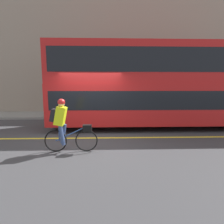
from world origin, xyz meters
name	(u,v)px	position (x,y,z in m)	size (l,w,h in m)	color
ground_plane	(89,140)	(0.00, 0.00, 0.00)	(80.00, 80.00, 0.00)	#38383A
road_center_line	(90,138)	(0.00, 0.22, 0.00)	(50.00, 0.14, 0.01)	yellow
sidewalk_curb	(97,115)	(0.00, 5.43, 0.07)	(60.00, 2.54, 0.14)	gray
building_facade	(97,53)	(0.00, 6.85, 4.34)	(60.00, 0.30, 8.68)	gray
bus	(161,83)	(3.22, 2.00, 2.11)	(10.25, 2.42, 3.82)	black
cyclist_on_bike	(65,124)	(-0.60, -1.16, 0.87)	(1.59, 0.32, 1.60)	black
trash_bin	(159,108)	(4.20, 5.30, 0.54)	(0.50, 0.50, 0.80)	#262628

